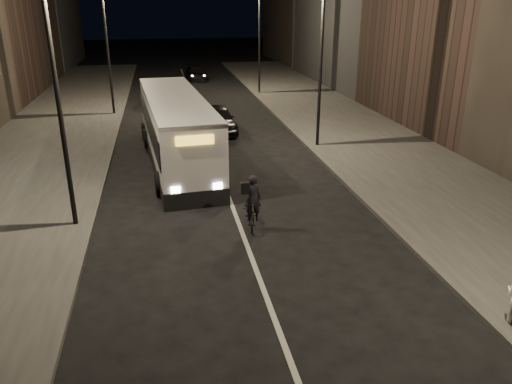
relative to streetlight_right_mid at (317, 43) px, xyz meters
name	(u,v)px	position (x,y,z in m)	size (l,w,h in m)	color
ground	(256,269)	(-5.33, -12.00, -5.36)	(180.00, 180.00, 0.00)	black
sidewalk_right	(355,134)	(3.17, 2.00, -5.28)	(7.00, 70.00, 0.16)	#323230
sidewalk_left	(46,149)	(-13.83, 2.00, -5.28)	(7.00, 70.00, 0.16)	#323230
streetlight_right_mid	(317,43)	(0.00, 0.00, 0.00)	(1.20, 0.44, 8.12)	black
streetlight_right_far	(256,26)	(0.00, 16.00, 0.00)	(1.20, 0.44, 8.12)	black
streetlight_left_near	(63,70)	(-10.66, -8.00, 0.00)	(1.20, 0.44, 8.12)	black
streetlight_left_far	(110,33)	(-10.66, 10.00, 0.00)	(1.20, 0.44, 8.12)	black
city_bus	(176,127)	(-7.13, -1.21, -3.62)	(3.54, 12.05, 3.21)	silver
cyclist_on_bicycle	(252,210)	(-4.93, -9.10, -4.71)	(0.82, 1.76, 1.96)	black
car_near	(218,119)	(-4.53, 4.34, -4.59)	(1.82, 4.53, 1.54)	black
car_mid	(161,96)	(-7.72, 13.14, -4.71)	(1.38, 3.97, 1.31)	#313133
car_far	(197,73)	(-4.18, 24.97, -4.72)	(1.80, 4.43, 1.28)	black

